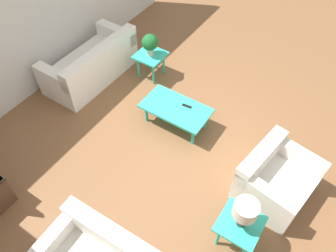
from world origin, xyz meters
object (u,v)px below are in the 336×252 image
(sofa, at_px, (92,65))
(coffee_table, at_px, (176,109))
(potted_plant, at_px, (150,43))
(armchair, at_px, (274,180))
(side_table_plant, at_px, (151,58))
(table_lamp, at_px, (245,211))
(side_table_lamp, at_px, (239,226))

(sofa, relative_size, coffee_table, 1.65)
(coffee_table, relative_size, potted_plant, 2.66)
(armchair, xyz_separation_m, side_table_plant, (2.93, -1.17, 0.13))
(side_table_plant, height_order, potted_plant, potted_plant)
(coffee_table, distance_m, table_lamp, 2.21)
(table_lamp, bearing_deg, armchair, -96.92)
(potted_plant, xyz_separation_m, table_lamp, (-2.81, 2.11, 0.07))
(sofa, xyz_separation_m, table_lamp, (-3.70, 1.45, 0.51))
(armchair, bearing_deg, table_lamp, -177.50)
(sofa, bearing_deg, coffee_table, 86.27)
(armchair, distance_m, side_table_plant, 3.15)
(side_table_plant, relative_size, potted_plant, 1.24)
(potted_plant, bearing_deg, coffee_table, 142.74)
(armchair, xyz_separation_m, side_table_lamp, (0.11, 0.95, 0.13))
(sofa, xyz_separation_m, side_table_lamp, (-3.70, 1.45, 0.12))
(armchair, height_order, side_table_lamp, armchair)
(armchair, relative_size, coffee_table, 1.01)
(armchair, bearing_deg, potted_plant, 77.68)
(side_table_lamp, distance_m, table_lamp, 0.39)
(coffee_table, relative_size, side_table_lamp, 2.15)
(armchair, bearing_deg, side_table_lamp, -177.50)
(side_table_lamp, relative_size, table_lamp, 1.14)
(potted_plant, bearing_deg, sofa, 36.56)
(side_table_lamp, bearing_deg, side_table_plant, -36.94)
(sofa, xyz_separation_m, side_table_plant, (-0.89, -0.66, 0.12))
(coffee_table, bearing_deg, armchair, 169.40)
(coffee_table, bearing_deg, side_table_plant, -37.26)
(coffee_table, relative_size, table_lamp, 2.46)
(coffee_table, relative_size, side_table_plant, 2.15)
(side_table_lamp, relative_size, potted_plant, 1.24)
(side_table_plant, bearing_deg, potted_plant, -71.57)
(coffee_table, height_order, side_table_lamp, side_table_lamp)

